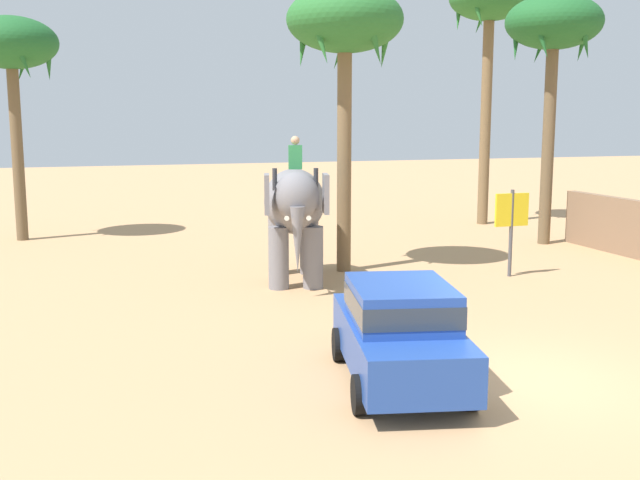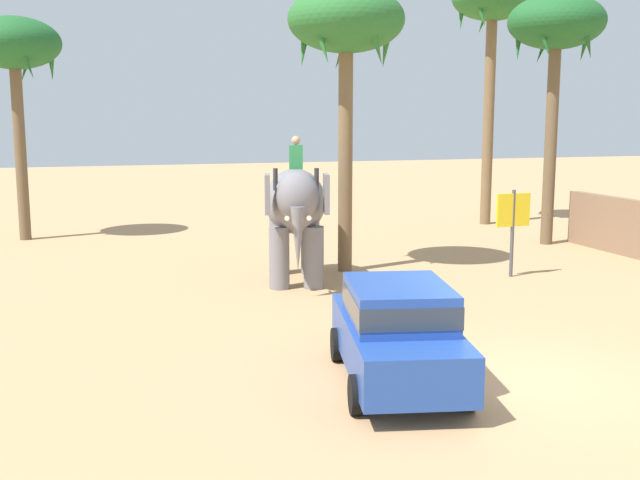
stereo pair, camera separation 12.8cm
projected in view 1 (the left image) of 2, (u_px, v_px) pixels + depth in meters
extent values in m
plane|color=tan|center=(516.00, 380.00, 12.84)|extent=(120.00, 120.00, 0.00)
cube|color=#23479E|center=(399.00, 343.00, 12.62)|extent=(2.55, 4.37, 0.76)
cube|color=#23479E|center=(401.00, 303.00, 12.41)|extent=(1.98, 2.39, 0.64)
cube|color=#2D3842|center=(401.00, 303.00, 12.41)|extent=(2.00, 2.41, 0.35)
cylinder|color=black|center=(338.00, 344.00, 13.85)|extent=(0.31, 0.62, 0.60)
cylinder|color=black|center=(431.00, 342.00, 14.02)|extent=(0.31, 0.62, 0.60)
cylinder|color=black|center=(359.00, 394.00, 11.35)|extent=(0.31, 0.62, 0.60)
cylinder|color=black|center=(471.00, 391.00, 11.52)|extent=(0.31, 0.62, 0.60)
ellipsoid|color=slate|center=(294.00, 201.00, 20.28)|extent=(2.31, 3.40, 1.70)
cylinder|color=slate|center=(313.00, 257.00, 19.61)|extent=(0.52, 0.52, 1.60)
cylinder|color=slate|center=(279.00, 258.00, 19.55)|extent=(0.52, 0.52, 1.60)
cylinder|color=slate|center=(309.00, 245.00, 21.44)|extent=(0.52, 0.52, 1.60)
cylinder|color=slate|center=(278.00, 246.00, 21.38)|extent=(0.52, 0.52, 1.60)
ellipsoid|color=slate|center=(297.00, 196.00, 18.63)|extent=(1.31, 1.24, 1.20)
cube|color=slate|center=(326.00, 193.00, 18.77)|extent=(0.31, 0.80, 0.96)
cube|color=slate|center=(267.00, 194.00, 18.67)|extent=(0.31, 0.80, 0.96)
cone|color=slate|center=(297.00, 240.00, 18.35)|extent=(0.44, 0.44, 1.60)
cone|color=beige|center=(308.00, 219.00, 18.33)|extent=(0.25, 0.57, 0.21)
cone|color=beige|center=(286.00, 219.00, 18.30)|extent=(0.25, 0.57, 0.21)
cube|color=#338C4C|center=(295.00, 157.00, 19.25)|extent=(0.39, 0.32, 0.60)
sphere|color=tan|center=(295.00, 140.00, 19.18)|extent=(0.22, 0.22, 0.22)
cylinder|color=#333338|center=(316.00, 179.00, 19.37)|extent=(0.12, 0.12, 0.55)
cylinder|color=#333338|center=(275.00, 179.00, 19.30)|extent=(0.12, 0.12, 0.55)
cylinder|color=brown|center=(344.00, 152.00, 21.41)|extent=(0.40, 0.40, 6.77)
ellipsoid|color=#286B2D|center=(345.00, 19.00, 20.84)|extent=(3.20, 3.20, 1.80)
cone|color=#286B2D|center=(385.00, 40.00, 21.28)|extent=(0.40, 0.92, 1.64)
cone|color=#286B2D|center=(343.00, 42.00, 22.10)|extent=(0.91, 0.57, 1.67)
cone|color=#286B2D|center=(303.00, 40.00, 21.28)|extent=(0.73, 0.83, 1.69)
cone|color=#286B2D|center=(319.00, 35.00, 19.96)|extent=(0.73, 0.83, 1.69)
cone|color=#286B2D|center=(373.00, 35.00, 19.96)|extent=(0.91, 0.57, 1.67)
cylinder|color=brown|center=(17.00, 146.00, 26.89)|extent=(0.40, 0.40, 6.67)
ellipsoid|color=#1E5B28|center=(11.00, 42.00, 26.32)|extent=(3.20, 3.20, 1.80)
cone|color=#1E5B28|center=(48.00, 58.00, 26.77)|extent=(0.40, 0.92, 1.64)
cone|color=#1E5B28|center=(25.00, 60.00, 27.59)|extent=(0.91, 0.57, 1.67)
cone|color=#1E5B28|center=(21.00, 55.00, 25.45)|extent=(0.91, 0.57, 1.67)
cylinder|color=brown|center=(548.00, 138.00, 26.05)|extent=(0.41, 0.41, 7.26)
ellipsoid|color=#1E5B28|center=(554.00, 22.00, 25.44)|extent=(3.20, 3.20, 1.80)
cone|color=#1E5B28|center=(584.00, 38.00, 25.88)|extent=(0.40, 0.92, 1.64)
cone|color=#1E5B28|center=(543.00, 41.00, 26.70)|extent=(0.91, 0.57, 1.67)
cone|color=#1E5B28|center=(516.00, 38.00, 25.88)|extent=(0.73, 0.83, 1.69)
cone|color=#1E5B28|center=(540.00, 34.00, 24.56)|extent=(0.73, 0.83, 1.69)
cone|color=#1E5B28|center=(584.00, 34.00, 24.56)|extent=(0.91, 0.57, 1.67)
cylinder|color=brown|center=(486.00, 116.00, 30.83)|extent=(0.43, 0.43, 8.78)
cone|color=#286B2D|center=(516.00, 12.00, 30.54)|extent=(0.40, 0.92, 1.64)
cone|color=#286B2D|center=(483.00, 14.00, 31.36)|extent=(0.91, 0.57, 1.67)
cone|color=#286B2D|center=(459.00, 12.00, 30.54)|extent=(0.73, 0.83, 1.69)
cone|color=#286B2D|center=(476.00, 7.00, 29.22)|extent=(0.73, 0.83, 1.69)
cone|color=#286B2D|center=(513.00, 7.00, 29.22)|extent=(0.91, 0.57, 1.67)
cylinder|color=#4C4C51|center=(511.00, 233.00, 21.00)|extent=(0.10, 0.10, 2.40)
cube|color=yellow|center=(512.00, 210.00, 20.90)|extent=(1.00, 0.08, 0.90)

